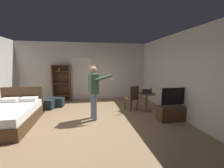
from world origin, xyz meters
name	(u,v)px	position (x,y,z in m)	size (l,w,h in m)	color
ground_plane	(86,121)	(0.00, 0.00, 0.00)	(6.94, 6.94, 0.00)	#997A56
wall_back	(85,71)	(0.00, 2.96, 1.44)	(6.55, 0.12, 2.87)	silver
wall_right	(178,75)	(3.21, 0.00, 1.44)	(0.12, 6.04, 2.87)	silver
doorway_frame	(82,76)	(-0.14, 2.88, 1.22)	(0.93, 0.08, 2.13)	white
bed	(11,116)	(-2.19, 0.07, 0.30)	(1.32, 2.07, 1.02)	#4C331E
bookshelf	(62,82)	(-1.12, 2.73, 0.96)	(0.85, 0.32, 1.77)	#4C331E
tv_flatscreen	(174,111)	(2.85, -0.44, 0.31)	(1.06, 0.40, 1.08)	#4C331E
side_table	(146,99)	(2.34, 0.59, 0.48)	(0.68, 0.68, 0.70)	brown
laptop	(146,92)	(2.30, 0.55, 0.75)	(0.37, 0.38, 0.17)	black
bottle_on_table	(151,91)	(2.48, 0.51, 0.80)	(0.06, 0.06, 0.23)	#1F452B
wooden_chair	(133,97)	(1.82, 0.71, 0.54)	(0.55, 0.55, 0.99)	#4C331E
person_blue_shirt	(94,89)	(0.29, 0.13, 1.02)	(0.81, 0.60, 1.76)	slate
suitcase_dark	(48,104)	(-1.49, 1.51, 0.19)	(0.45, 0.35, 0.38)	#1E2D38
suitcase_small	(57,102)	(-1.20, 1.80, 0.19)	(0.57, 0.30, 0.39)	#1E2D38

